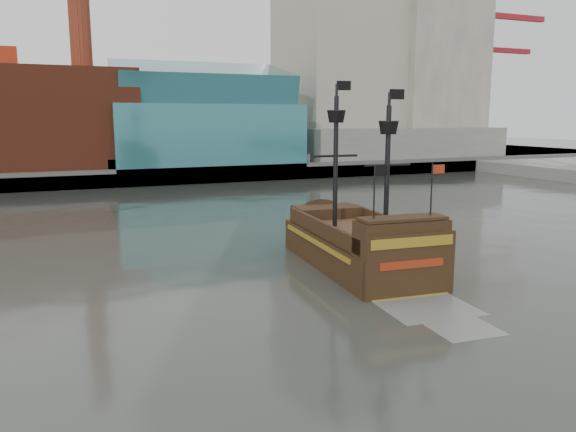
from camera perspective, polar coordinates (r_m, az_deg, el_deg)
name	(u,v)px	position (r m, az deg, el deg)	size (l,w,h in m)	color
ground	(380,335)	(27.08, 9.31, -11.86)	(400.00, 400.00, 0.00)	#2C2F2A
promenade_far	(126,164)	(114.32, -16.13, 5.11)	(220.00, 60.00, 2.00)	slate
seawall	(152,177)	(85.20, -13.69, 3.86)	(220.00, 1.00, 2.60)	#4C4C49
skyline	(155,35)	(108.35, -13.39, 17.47)	(149.00, 45.00, 62.00)	brown
crane_a	(484,76)	(138.68, 19.32, 13.24)	(22.50, 4.00, 32.25)	slate
crane_b	(485,95)	(152.34, 19.41, 11.56)	(19.10, 4.00, 26.25)	slate
pirate_ship	(359,250)	(38.14, 7.19, -3.43)	(6.82, 18.20, 13.34)	black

